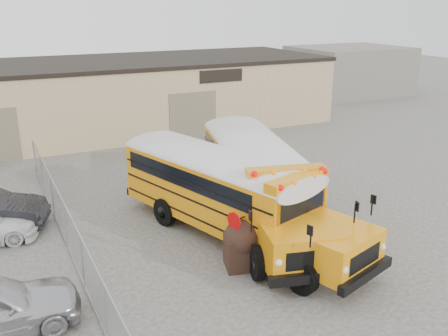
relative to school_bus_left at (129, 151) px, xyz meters
name	(u,v)px	position (x,y,z in m)	size (l,w,h in m)	color
ground	(255,248)	(2.26, -7.81, -1.84)	(120.00, 120.00, 0.00)	#474541
warehouse	(110,95)	(2.26, 12.19, 0.53)	(30.20, 10.20, 4.67)	#D3B082
chainlink_fence	(66,225)	(-3.74, -4.81, -0.94)	(0.07, 18.07, 1.81)	#93969B
distant_building_right	(349,70)	(26.26, 16.19, 0.36)	(10.00, 8.00, 4.40)	slate
school_bus_left	(129,151)	(0.00, 0.00, 0.00)	(5.72, 11.17, 3.18)	orange
school_bus_right	(224,133)	(5.41, 0.99, 0.04)	(5.41, 11.42, 3.25)	orange
tarp_bundle	(243,243)	(1.22, -8.78, -0.97)	(1.37, 1.29, 1.69)	black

